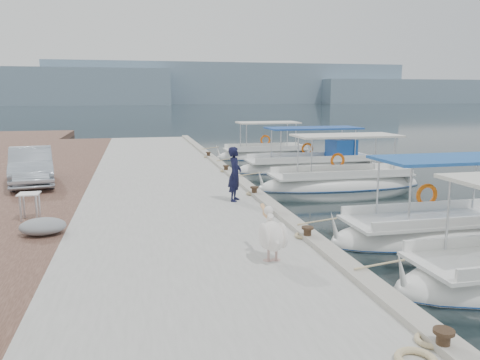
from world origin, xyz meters
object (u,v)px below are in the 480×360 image
at_px(fishing_caique_e, 265,156).
at_px(fisherman, 235,174).
at_px(parked_car, 31,166).
at_px(fishing_caique_d, 311,167).
at_px(fishing_caique_b, 437,234).
at_px(fishing_caique_c, 340,184).
at_px(pelican, 272,234).

distance_m(fishing_caique_e, fisherman, 14.46).
relative_size(fishing_caique_e, fisherman, 3.57).
relative_size(fishing_caique_e, parked_car, 1.46).
bearing_deg(fishing_caique_d, fisherman, -125.02).
relative_size(fishing_caique_b, fishing_caique_c, 0.85).
xyz_separation_m(fishing_caique_e, parked_car, (-11.81, -9.10, 1.08)).
distance_m(fishing_caique_d, fishing_caique_e, 5.34).
relative_size(fishing_caique_b, fishing_caique_e, 1.00).
distance_m(pelican, fisherman, 5.61).
relative_size(fishing_caique_b, pelican, 4.56).
bearing_deg(fishing_caique_b, fishing_caique_d, 85.33).
distance_m(fishing_caique_d, pelican, 15.27).
xyz_separation_m(fisherman, parked_car, (-6.96, 4.47, -0.17)).
bearing_deg(fishing_caique_d, fishing_caique_c, -95.44).
xyz_separation_m(fishing_caique_c, fishing_caique_e, (-0.55, 9.85, 0.00)).
distance_m(fishing_caique_b, fishing_caique_d, 11.99).
height_order(fishing_caique_b, fishing_caique_d, same).
height_order(fishing_caique_d, pelican, fishing_caique_d).
bearing_deg(fisherman, parked_car, 82.09).
relative_size(pelican, parked_car, 0.32).
bearing_deg(fishing_caique_e, pelican, -105.35).
xyz_separation_m(fishing_caique_d, parked_car, (-12.79, -3.86, 1.02)).
relative_size(fisherman, parked_car, 0.41).
relative_size(fishing_caique_e, pelican, 4.54).
xyz_separation_m(fishing_caique_b, parked_car, (-11.82, 8.10, 1.08)).
xyz_separation_m(pelican, parked_car, (-6.55, 10.05, 0.15)).
distance_m(fishing_caique_c, parked_car, 12.43).
height_order(fishing_caique_b, pelican, fishing_caique_b).
distance_m(fishing_caique_b, fishing_caique_c, 7.37).
height_order(fishing_caique_c, fishing_caique_d, same).
xyz_separation_m(fishing_caique_e, pelican, (-5.26, -19.15, 0.93)).
bearing_deg(pelican, fishing_caique_b, 20.37).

